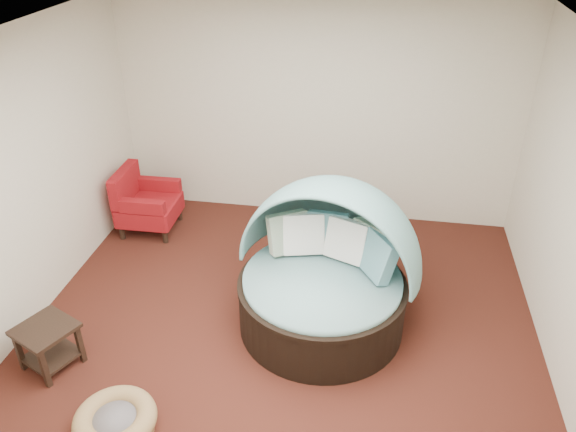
% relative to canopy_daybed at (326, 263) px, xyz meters
% --- Properties ---
extents(floor, '(5.00, 5.00, 0.00)m').
position_rel_canopy_daybed_xyz_m(floor, '(-0.39, -0.32, -0.70)').
color(floor, '#431B13').
rests_on(floor, ground).
extents(wall_back, '(5.00, 0.00, 5.00)m').
position_rel_canopy_daybed_xyz_m(wall_back, '(-0.39, 2.18, 0.70)').
color(wall_back, beige).
rests_on(wall_back, floor).
extents(wall_left, '(0.00, 5.00, 5.00)m').
position_rel_canopy_daybed_xyz_m(wall_left, '(-2.89, -0.32, 0.70)').
color(wall_left, beige).
rests_on(wall_left, floor).
extents(ceiling, '(5.00, 5.00, 0.00)m').
position_rel_canopy_daybed_xyz_m(ceiling, '(-0.39, -0.32, 2.10)').
color(ceiling, white).
rests_on(ceiling, wall_back).
extents(canopy_daybed, '(2.00, 1.96, 1.50)m').
position_rel_canopy_daybed_xyz_m(canopy_daybed, '(0.00, 0.00, 0.00)').
color(canopy_daybed, black).
rests_on(canopy_daybed, floor).
extents(pet_basket, '(0.77, 0.77, 0.23)m').
position_rel_canopy_daybed_xyz_m(pet_basket, '(-1.49, -1.66, -0.58)').
color(pet_basket, brown).
rests_on(pet_basket, floor).
extents(red_armchair, '(0.71, 0.72, 0.82)m').
position_rel_canopy_daybed_xyz_m(red_armchair, '(-2.44, 1.37, -0.32)').
color(red_armchair, black).
rests_on(red_armchair, floor).
extents(side_table, '(0.62, 0.62, 0.45)m').
position_rel_canopy_daybed_xyz_m(side_table, '(-2.39, -1.06, -0.41)').
color(side_table, black).
rests_on(side_table, floor).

